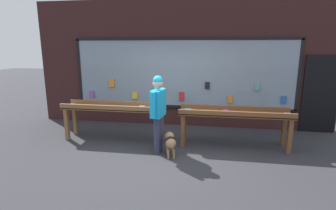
{
  "coord_description": "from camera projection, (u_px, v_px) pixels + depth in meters",
  "views": [
    {
      "loc": [
        0.89,
        -5.21,
        2.32
      ],
      "look_at": [
        -0.06,
        0.61,
        0.99
      ],
      "focal_mm": 28.0,
      "sensor_mm": 36.0,
      "label": 1
    }
  ],
  "objects": [
    {
      "name": "ground_plane",
      "position": [
        166.0,
        156.0,
        5.67
      ],
      "size": [
        40.0,
        40.0,
        0.0
      ],
      "primitive_type": "plane",
      "color": "#2D2D33"
    },
    {
      "name": "shopfront_facade",
      "position": [
        182.0,
        65.0,
        7.57
      ],
      "size": [
        8.61,
        0.29,
        3.62
      ],
      "color": "#331919",
      "rests_on": "ground_plane"
    },
    {
      "name": "display_table_left",
      "position": [
        114.0,
        111.0,
        6.51
      ],
      "size": [
        2.55,
        0.58,
        0.94
      ],
      "color": "brown",
      "rests_on": "ground_plane"
    },
    {
      "name": "display_table_right",
      "position": [
        235.0,
        116.0,
        6.05
      ],
      "size": [
        2.55,
        0.63,
        0.92
      ],
      "color": "brown",
      "rests_on": "ground_plane"
    },
    {
      "name": "person_browsing",
      "position": [
        158.0,
        108.0,
        5.66
      ],
      "size": [
        0.28,
        0.67,
        1.71
      ],
      "rotation": [
        0.0,
        0.0,
        1.44
      ],
      "color": "#2D334C",
      "rests_on": "ground_plane"
    },
    {
      "name": "small_dog",
      "position": [
        170.0,
        141.0,
        5.61
      ],
      "size": [
        0.33,
        0.6,
        0.47
      ],
      "rotation": [
        0.0,
        0.0,
        1.84
      ],
      "color": "#99724C",
      "rests_on": "ground_plane"
    }
  ]
}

